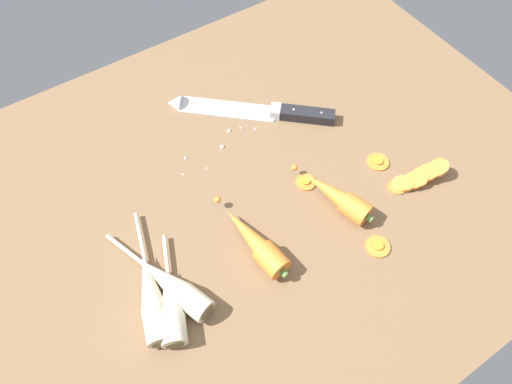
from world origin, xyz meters
The scene contains 12 objects.
ground_plane centered at (0.00, 0.00, -2.00)cm, with size 120.00×90.00×4.00cm, color brown.
chefs_knife centered at (9.82, 16.25, 0.65)cm, with size 28.15×25.62×4.18cm.
whole_carrot centered at (-5.68, -10.56, 2.10)cm, with size 5.66×18.54×4.20cm.
whole_carrot_second centered at (11.33, -10.93, 2.10)cm, with size 7.76×17.09×4.20cm.
parsnip_front centered at (-24.39, -9.44, 1.98)cm, with size 8.70×23.45×4.00cm.
parsnip_mid_left centered at (-22.58, -12.50, 1.98)cm, with size 9.18×18.40×4.00cm.
parsnip_mid_right centered at (-20.89, -9.72, 1.98)cm, with size 9.76×21.80×4.00cm.
carrot_slice_stack centered at (27.01, -15.61, 1.45)cm, with size 11.40×5.08×3.95cm.
carrot_slice_stray_near centered at (23.73, -8.32, 0.36)cm, with size 4.22×4.22×0.70cm.
carrot_slice_stray_mid centered at (9.41, -4.52, 0.36)cm, with size 3.78×3.78×0.70cm.
carrot_slice_stray_far centered at (11.82, -21.90, 0.36)cm, with size 4.19×4.19×0.70cm.
mince_crumbs centered at (2.11, 12.04, 0.36)cm, with size 24.14×6.25×0.86cm.
Camera 1 is at (-24.65, -39.73, 71.85)cm, focal length 32.63 mm.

